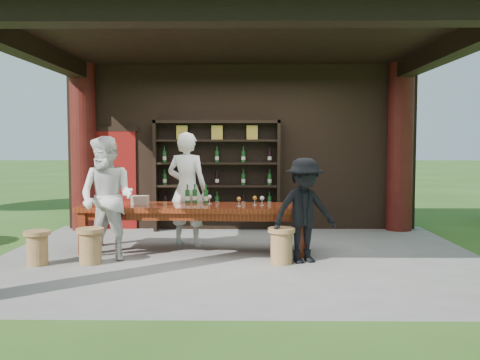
{
  "coord_description": "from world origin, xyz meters",
  "views": [
    {
      "loc": [
        0.1,
        -8.08,
        1.74
      ],
      "look_at": [
        0.0,
        0.4,
        1.15
      ],
      "focal_mm": 40.0,
      "sensor_mm": 36.0,
      "label": 1
    }
  ],
  "objects_px": {
    "stool_near_left": "(90,245)",
    "stool_near_right": "(281,245)",
    "stool_far_left": "(37,247)",
    "wine_shelf": "(217,176)",
    "guest_woman": "(107,198)",
    "tasting_table": "(195,212)",
    "host": "(187,189)",
    "guest_man": "(304,210)",
    "napkin_basket": "(140,200)"
  },
  "relations": [
    {
      "from": "stool_near_left",
      "to": "stool_near_right",
      "type": "bearing_deg",
      "value": 1.16
    },
    {
      "from": "stool_near_right",
      "to": "stool_far_left",
      "type": "distance_m",
      "value": 3.49
    },
    {
      "from": "wine_shelf",
      "to": "stool_far_left",
      "type": "distance_m",
      "value": 3.97
    },
    {
      "from": "stool_far_left",
      "to": "guest_woman",
      "type": "xyz_separation_m",
      "value": [
        0.91,
        0.38,
        0.66
      ]
    },
    {
      "from": "wine_shelf",
      "to": "guest_woman",
      "type": "bearing_deg",
      "value": -119.14
    },
    {
      "from": "stool_near_right",
      "to": "stool_far_left",
      "type": "bearing_deg",
      "value": -177.88
    },
    {
      "from": "tasting_table",
      "to": "host",
      "type": "xyz_separation_m",
      "value": [
        -0.19,
        0.57,
        0.32
      ]
    },
    {
      "from": "stool_near_left",
      "to": "guest_woman",
      "type": "relative_size",
      "value": 0.28
    },
    {
      "from": "guest_man",
      "to": "stool_far_left",
      "type": "bearing_deg",
      "value": 163.27
    },
    {
      "from": "wine_shelf",
      "to": "stool_near_right",
      "type": "distance_m",
      "value": 3.22
    },
    {
      "from": "stool_near_left",
      "to": "stool_far_left",
      "type": "relative_size",
      "value": 1.05
    },
    {
      "from": "wine_shelf",
      "to": "guest_woman",
      "type": "xyz_separation_m",
      "value": [
        -1.49,
        -2.67,
        -0.17
      ]
    },
    {
      "from": "stool_near_right",
      "to": "guest_man",
      "type": "relative_size",
      "value": 0.34
    },
    {
      "from": "tasting_table",
      "to": "guest_woman",
      "type": "xyz_separation_m",
      "value": [
        -1.25,
        -0.61,
        0.28
      ]
    },
    {
      "from": "stool_near_left",
      "to": "stool_near_right",
      "type": "relative_size",
      "value": 1.0
    },
    {
      "from": "guest_woman",
      "to": "stool_far_left",
      "type": "bearing_deg",
      "value": -138.89
    },
    {
      "from": "wine_shelf",
      "to": "guest_woman",
      "type": "height_order",
      "value": "wine_shelf"
    },
    {
      "from": "stool_far_left",
      "to": "napkin_basket",
      "type": "height_order",
      "value": "napkin_basket"
    },
    {
      "from": "guest_man",
      "to": "guest_woman",
      "type": "bearing_deg",
      "value": 156.91
    },
    {
      "from": "napkin_basket",
      "to": "wine_shelf",
      "type": "bearing_deg",
      "value": 60.31
    },
    {
      "from": "stool_far_left",
      "to": "guest_woman",
      "type": "height_order",
      "value": "guest_woman"
    },
    {
      "from": "wine_shelf",
      "to": "host",
      "type": "distance_m",
      "value": 1.56
    },
    {
      "from": "stool_near_right",
      "to": "napkin_basket",
      "type": "bearing_deg",
      "value": 157.36
    },
    {
      "from": "stool_far_left",
      "to": "guest_woman",
      "type": "relative_size",
      "value": 0.27
    },
    {
      "from": "wine_shelf",
      "to": "guest_woman",
      "type": "distance_m",
      "value": 3.06
    },
    {
      "from": "guest_woman",
      "to": "stool_near_right",
      "type": "bearing_deg",
      "value": 13.16
    },
    {
      "from": "wine_shelf",
      "to": "stool_near_left",
      "type": "xyz_separation_m",
      "value": [
        -1.66,
        -2.97,
        -0.82
      ]
    },
    {
      "from": "tasting_table",
      "to": "stool_far_left",
      "type": "distance_m",
      "value": 2.4
    },
    {
      "from": "stool_far_left",
      "to": "guest_man",
      "type": "height_order",
      "value": "guest_man"
    },
    {
      "from": "tasting_table",
      "to": "stool_near_left",
      "type": "distance_m",
      "value": 1.73
    },
    {
      "from": "wine_shelf",
      "to": "napkin_basket",
      "type": "xyz_separation_m",
      "value": [
        -1.13,
        -1.99,
        -0.27
      ]
    },
    {
      "from": "wine_shelf",
      "to": "tasting_table",
      "type": "relative_size",
      "value": 0.67
    },
    {
      "from": "stool_near_right",
      "to": "wine_shelf",
      "type": "bearing_deg",
      "value": 110.44
    },
    {
      "from": "stool_near_left",
      "to": "stool_near_right",
      "type": "height_order",
      "value": "same"
    },
    {
      "from": "stool_far_left",
      "to": "guest_man",
      "type": "xyz_separation_m",
      "value": [
        3.82,
        0.22,
        0.5
      ]
    },
    {
      "from": "stool_near_left",
      "to": "stool_far_left",
      "type": "xyz_separation_m",
      "value": [
        -0.74,
        -0.07,
        -0.01
      ]
    },
    {
      "from": "stool_far_left",
      "to": "host",
      "type": "height_order",
      "value": "host"
    },
    {
      "from": "stool_far_left",
      "to": "guest_man",
      "type": "relative_size",
      "value": 0.32
    },
    {
      "from": "guest_man",
      "to": "tasting_table",
      "type": "bearing_deg",
      "value": 135.24
    },
    {
      "from": "stool_near_right",
      "to": "tasting_table",
      "type": "bearing_deg",
      "value": 147.07
    },
    {
      "from": "stool_near_right",
      "to": "host",
      "type": "relative_size",
      "value": 0.27
    },
    {
      "from": "guest_woman",
      "to": "napkin_basket",
      "type": "xyz_separation_m",
      "value": [
        0.35,
        0.68,
        -0.1
      ]
    },
    {
      "from": "stool_near_right",
      "to": "napkin_basket",
      "type": "relative_size",
      "value": 2.0
    },
    {
      "from": "tasting_table",
      "to": "stool_near_right",
      "type": "distance_m",
      "value": 1.62
    },
    {
      "from": "guest_man",
      "to": "stool_near_right",
      "type": "bearing_deg",
      "value": 175.77
    },
    {
      "from": "wine_shelf",
      "to": "stool_near_left",
      "type": "relative_size",
      "value": 4.78
    },
    {
      "from": "wine_shelf",
      "to": "guest_man",
      "type": "bearing_deg",
      "value": -63.22
    },
    {
      "from": "tasting_table",
      "to": "napkin_basket",
      "type": "bearing_deg",
      "value": 175.74
    },
    {
      "from": "wine_shelf",
      "to": "host",
      "type": "relative_size",
      "value": 1.29
    },
    {
      "from": "stool_far_left",
      "to": "stool_near_left",
      "type": "bearing_deg",
      "value": 5.68
    }
  ]
}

